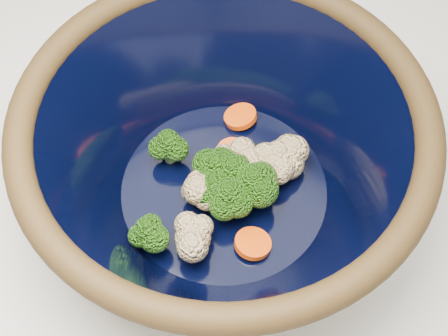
{
  "coord_description": "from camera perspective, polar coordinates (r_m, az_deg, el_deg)",
  "views": [
    {
      "loc": [
        0.13,
        -0.18,
        1.44
      ],
      "look_at": [
        -0.06,
        0.05,
        0.97
      ],
      "focal_mm": 50.0,
      "sensor_mm": 36.0,
      "label": 1
    }
  ],
  "objects": [
    {
      "name": "mixing_bowl",
      "position": [
        0.54,
        0.0,
        0.82
      ],
      "size": [
        0.38,
        0.38,
        0.15
      ],
      "rotation": [
        0.0,
        0.0,
        -0.15
      ],
      "color": "black",
      "rests_on": "counter"
    },
    {
      "name": "vegetable_pile",
      "position": [
        0.56,
        0.22,
        -1.13
      ],
      "size": [
        0.15,
        0.19,
        0.05
      ],
      "color": "#608442",
      "rests_on": "mixing_bowl"
    }
  ]
}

